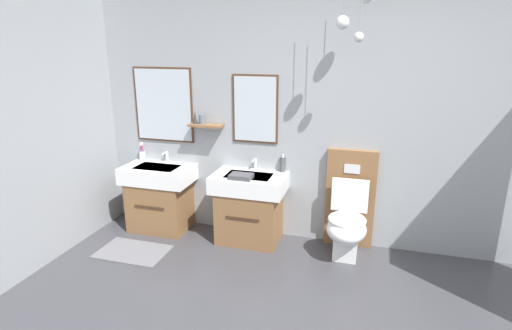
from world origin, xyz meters
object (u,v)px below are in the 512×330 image
at_px(vanity_sink_right, 250,206).
at_px(soap_dispenser, 283,164).
at_px(toilet, 348,217).
at_px(toothbrush_cup, 142,155).
at_px(vanity_sink_left, 160,195).
at_px(folded_hand_towel, 241,176).

bearing_deg(vanity_sink_right, soap_dispenser, 30.88).
distance_m(toilet, toothbrush_cup, 2.35).
bearing_deg(soap_dispenser, vanity_sink_left, -172.31).
xyz_separation_m(vanity_sink_left, vanity_sink_right, (1.03, 0.00, 0.00)).
relative_size(vanity_sink_right, soap_dispenser, 3.90).
bearing_deg(soap_dispenser, vanity_sink_right, -149.12).
distance_m(toothbrush_cup, soap_dispenser, 1.61).
bearing_deg(vanity_sink_right, folded_hand_towel, -105.14).
bearing_deg(vanity_sink_left, toothbrush_cup, 149.72).
distance_m(toilet, folded_hand_towel, 1.11).
relative_size(toilet, soap_dispenser, 5.28).
height_order(vanity_sink_right, folded_hand_towel, folded_hand_towel).
bearing_deg(toilet, folded_hand_towel, -171.42).
xyz_separation_m(vanity_sink_left, toilet, (2.02, 0.01, -0.00)).
relative_size(toilet, toothbrush_cup, 4.90).
xyz_separation_m(vanity_sink_left, folded_hand_towel, (0.99, -0.15, 0.36)).
xyz_separation_m(soap_dispenser, folded_hand_towel, (-0.34, -0.33, -0.06)).
bearing_deg(folded_hand_towel, toilet, 8.58).
height_order(toilet, soap_dispenser, toilet).
bearing_deg(vanity_sink_right, toilet, 0.47).
bearing_deg(toothbrush_cup, folded_hand_towel, -13.95).
bearing_deg(folded_hand_towel, vanity_sink_left, 171.47).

